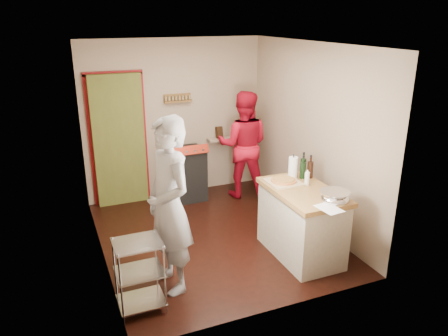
{
  "coord_description": "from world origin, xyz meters",
  "views": [
    {
      "loc": [
        -1.96,
        -5.1,
        2.94
      ],
      "look_at": [
        0.16,
        0.0,
        0.99
      ],
      "focal_mm": 35.0,
      "sensor_mm": 36.0,
      "label": 1
    }
  ],
  "objects_px": {
    "person_stripe": "(169,206)",
    "person_red": "(243,145)",
    "wire_shelving": "(140,273)",
    "stove": "(185,173)",
    "island": "(302,221)"
  },
  "relations": [
    {
      "from": "stove",
      "to": "person_red",
      "type": "height_order",
      "value": "person_red"
    },
    {
      "from": "wire_shelving",
      "to": "person_stripe",
      "type": "relative_size",
      "value": 0.4
    },
    {
      "from": "island",
      "to": "person_red",
      "type": "bearing_deg",
      "value": 85.99
    },
    {
      "from": "stove",
      "to": "person_red",
      "type": "distance_m",
      "value": 1.07
    },
    {
      "from": "stove",
      "to": "person_stripe",
      "type": "height_order",
      "value": "person_stripe"
    },
    {
      "from": "stove",
      "to": "person_red",
      "type": "xyz_separation_m",
      "value": [
        0.95,
        -0.22,
        0.44
      ]
    },
    {
      "from": "wire_shelving",
      "to": "person_red",
      "type": "bearing_deg",
      "value": 46.47
    },
    {
      "from": "stove",
      "to": "island",
      "type": "distance_m",
      "value": 2.44
    },
    {
      "from": "island",
      "to": "wire_shelving",
      "type": "bearing_deg",
      "value": -171.47
    },
    {
      "from": "person_red",
      "to": "wire_shelving",
      "type": "bearing_deg",
      "value": 73.27
    },
    {
      "from": "stove",
      "to": "island",
      "type": "xyz_separation_m",
      "value": [
        0.81,
        -2.3,
        0.03
      ]
    },
    {
      "from": "wire_shelving",
      "to": "person_stripe",
      "type": "bearing_deg",
      "value": 34.24
    },
    {
      "from": "person_red",
      "to": "island",
      "type": "bearing_deg",
      "value": 112.79
    },
    {
      "from": "wire_shelving",
      "to": "person_stripe",
      "type": "xyz_separation_m",
      "value": [
        0.42,
        0.28,
        0.55
      ]
    },
    {
      "from": "person_stripe",
      "to": "person_red",
      "type": "bearing_deg",
      "value": 128.5
    }
  ]
}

